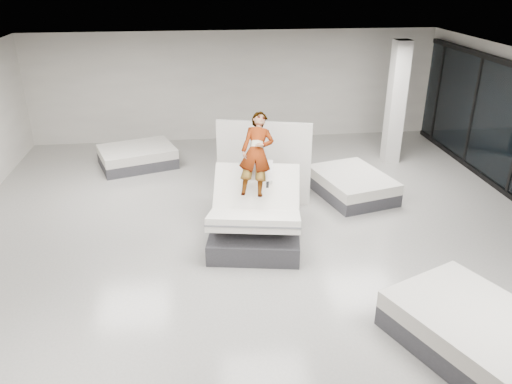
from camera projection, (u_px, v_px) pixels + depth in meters
room at (268, 177)px, 8.46m from camera, size 14.00×14.04×3.20m
hero_bed at (256, 218)px, 9.58m from camera, size 2.01×2.46×1.43m
person at (257, 168)px, 9.50m from camera, size 0.87×1.65×1.32m
remote at (267, 185)px, 9.25m from camera, size 0.07×0.15×0.08m
divider_panel at (264, 163)px, 10.88m from camera, size 2.01×0.61×1.87m
flat_bed_right_far at (352, 185)px, 11.48m from camera, size 1.85×2.19×0.52m
flat_bed_right_near at (474, 331)px, 6.85m from camera, size 2.32×2.60×0.59m
flat_bed_left_far at (137, 157)px, 13.20m from camera, size 2.21×1.91×0.51m
column at (396, 103)px, 12.96m from camera, size 0.40×0.40×3.20m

